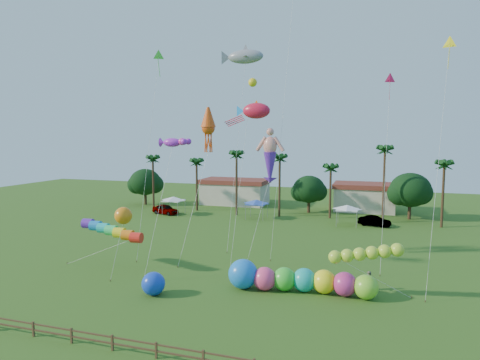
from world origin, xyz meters
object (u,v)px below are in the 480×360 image
(spectator_b, at_px, (369,281))
(blue_ball, at_px, (153,284))
(caterpillar_inflatable, at_px, (295,280))
(car_a, at_px, (165,209))
(car_b, at_px, (374,221))

(spectator_b, relative_size, blue_ball, 0.86)
(caterpillar_inflatable, relative_size, blue_ball, 6.48)
(spectator_b, height_order, blue_ball, blue_ball)
(caterpillar_inflatable, height_order, blue_ball, caterpillar_inflatable)
(spectator_b, bearing_deg, blue_ball, -114.53)
(spectator_b, distance_m, blue_ball, 18.08)
(car_a, xyz_separation_m, blue_ball, (16.42, -33.20, 0.14))
(car_a, distance_m, spectator_b, 42.62)
(car_a, bearing_deg, car_b, -71.75)
(car_a, distance_m, car_b, 33.45)
(car_a, height_order, car_b, car_a)
(car_a, relative_size, blue_ball, 2.50)
(spectator_b, bearing_deg, caterpillar_inflatable, -114.74)
(car_b, xyz_separation_m, spectator_b, (-0.18, -27.44, 0.08))
(car_b, relative_size, blue_ball, 2.34)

